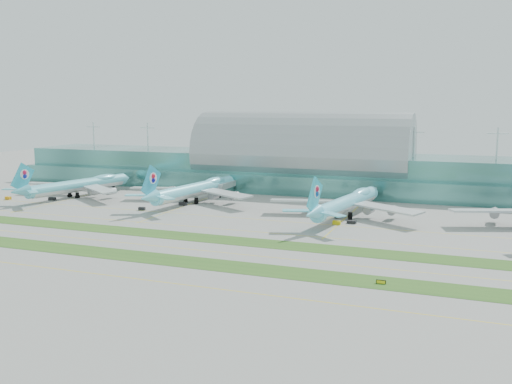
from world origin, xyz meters
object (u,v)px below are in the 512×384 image
at_px(airliner_a, 80,184).
at_px(taxiway_sign_east, 381,282).
at_px(airliner_b, 196,189).
at_px(terminal, 302,164).
at_px(airliner_c, 347,202).

relative_size(airliner_a, taxiway_sign_east, 28.24).
height_order(airliner_b, taxiway_sign_east, airliner_b).
height_order(terminal, airliner_a, terminal).
relative_size(airliner_a, airliner_c, 0.96).
distance_m(terminal, airliner_c, 81.48).
xyz_separation_m(airliner_a, taxiway_sign_east, (167.67, -92.01, -5.77)).
bearing_deg(terminal, airliner_a, -146.83).
xyz_separation_m(terminal, airliner_a, (-100.48, -65.69, -7.91)).
xyz_separation_m(terminal, taxiway_sign_east, (67.18, -157.69, -13.68)).
bearing_deg(airliner_a, airliner_b, 18.15).
bearing_deg(airliner_b, taxiway_sign_east, -36.02).
height_order(airliner_a, airliner_c, airliner_c).
height_order(airliner_a, taxiway_sign_east, airliner_a).
relative_size(airliner_c, taxiway_sign_east, 29.29).
height_order(terminal, airliner_b, terminal).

